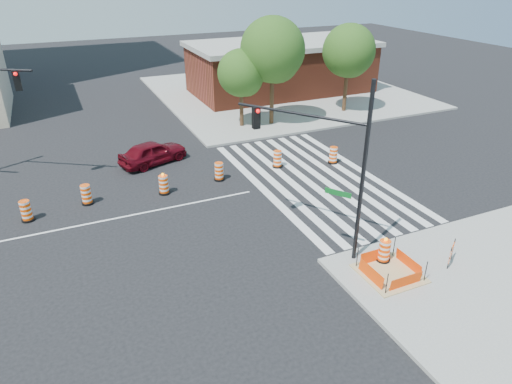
% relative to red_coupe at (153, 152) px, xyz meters
% --- Properties ---
extents(ground, '(120.00, 120.00, 0.00)m').
position_rel_red_coupe_xyz_m(ground, '(-3.24, -5.94, -0.71)').
color(ground, black).
rests_on(ground, ground).
extents(sidewalk_ne, '(22.00, 22.00, 0.15)m').
position_rel_red_coupe_xyz_m(sidewalk_ne, '(14.76, 12.06, -0.63)').
color(sidewalk_ne, gray).
rests_on(sidewalk_ne, ground).
extents(crosswalk_east, '(6.75, 13.50, 0.01)m').
position_rel_red_coupe_xyz_m(crosswalk_east, '(7.71, -5.94, -0.70)').
color(crosswalk_east, silver).
rests_on(crosswalk_east, ground).
extents(lane_centerline, '(14.00, 0.12, 0.01)m').
position_rel_red_coupe_xyz_m(lane_centerline, '(-3.24, -5.94, -0.70)').
color(lane_centerline, silver).
rests_on(lane_centerline, ground).
extents(excavation_pit, '(2.20, 2.20, 0.90)m').
position_rel_red_coupe_xyz_m(excavation_pit, '(5.76, -14.94, -0.48)').
color(excavation_pit, tan).
rests_on(excavation_pit, ground).
extents(brick_storefront, '(16.50, 8.50, 4.60)m').
position_rel_red_coupe_xyz_m(brick_storefront, '(14.76, 12.06, 1.61)').
color(brick_storefront, maroon).
rests_on(brick_storefront, ground).
extents(red_coupe, '(4.46, 2.95, 1.41)m').
position_rel_red_coupe_xyz_m(red_coupe, '(0.00, 0.00, 0.00)').
color(red_coupe, '#540710').
rests_on(red_coupe, ground).
extents(signal_pole_se, '(3.26, 4.57, 7.26)m').
position_rel_red_coupe_xyz_m(signal_pole_se, '(4.27, -12.22, 3.76)').
color(signal_pole_se, black).
rests_on(signal_pole_se, ground).
extents(pit_drum, '(0.56, 0.56, 1.11)m').
position_rel_red_coupe_xyz_m(pit_drum, '(6.07, -14.15, -0.10)').
color(pit_drum, black).
rests_on(pit_drum, ground).
extents(barricade, '(0.71, 0.51, 0.99)m').
position_rel_red_coupe_xyz_m(barricade, '(8.37, -15.38, -0.01)').
color(barricade, '#FF4C05').
rests_on(barricade, ground).
extents(tree_north_c, '(3.34, 3.33, 5.67)m').
position_rel_red_coupe_xyz_m(tree_north_c, '(7.53, 4.13, 3.10)').
color(tree_north_c, '#382314').
rests_on(tree_north_c, ground).
extents(tree_north_d, '(4.57, 4.57, 7.78)m').
position_rel_red_coupe_xyz_m(tree_north_d, '(9.77, 3.72, 4.52)').
color(tree_north_d, '#382314').
rests_on(tree_north_d, ground).
extents(tree_north_e, '(4.07, 4.07, 6.92)m').
position_rel_red_coupe_xyz_m(tree_north_e, '(16.58, 4.25, 3.94)').
color(tree_north_e, '#382314').
rests_on(tree_north_e, ground).
extents(median_drum_2, '(0.60, 0.60, 1.02)m').
position_rel_red_coupe_xyz_m(median_drum_2, '(-7.00, -4.43, -0.23)').
color(median_drum_2, black).
rests_on(median_drum_2, ground).
extents(median_drum_3, '(0.60, 0.60, 1.02)m').
position_rel_red_coupe_xyz_m(median_drum_3, '(-4.24, -3.82, -0.23)').
color(median_drum_3, black).
rests_on(median_drum_3, ground).
extents(median_drum_4, '(0.60, 0.60, 1.18)m').
position_rel_red_coupe_xyz_m(median_drum_4, '(-0.42, -4.29, -0.22)').
color(median_drum_4, black).
rests_on(median_drum_4, ground).
extents(median_drum_5, '(0.60, 0.60, 1.02)m').
position_rel_red_coupe_xyz_m(median_drum_5, '(2.81, -3.87, -0.23)').
color(median_drum_5, black).
rests_on(median_drum_5, ground).
extents(median_drum_6, '(0.60, 0.60, 1.02)m').
position_rel_red_coupe_xyz_m(median_drum_6, '(6.60, -3.59, -0.23)').
color(median_drum_6, black).
rests_on(median_drum_6, ground).
extents(median_drum_7, '(0.60, 0.60, 1.02)m').
position_rel_red_coupe_xyz_m(median_drum_7, '(9.95, -4.43, -0.23)').
color(median_drum_7, black).
rests_on(median_drum_7, ground).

